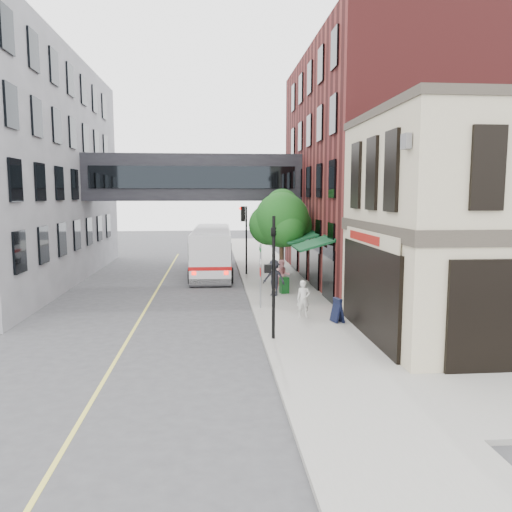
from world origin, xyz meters
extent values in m
plane|color=#38383A|center=(0.00, 0.00, 0.00)|extent=(120.00, 120.00, 0.00)
cube|color=gray|center=(2.00, 14.00, 0.07)|extent=(4.00, 60.00, 0.15)
cube|color=#C1B994|center=(9.00, 2.00, 4.08)|extent=(10.00, 8.00, 8.15)
cube|color=#38332B|center=(9.00, 2.00, 4.15)|extent=(10.12, 8.12, 0.50)
cube|color=#38332B|center=(9.00, 2.00, 8.30)|extent=(10.12, 8.12, 0.30)
cube|color=black|center=(3.94, 2.00, 1.85)|extent=(0.14, 6.40, 3.40)
cube|color=black|center=(3.90, 2.00, 1.85)|extent=(0.04, 5.90, 3.00)
cube|color=maroon|center=(3.88, 2.60, 3.80)|extent=(0.03, 3.60, 0.32)
cube|color=#591C1B|center=(10.00, 15.00, 7.00)|extent=(12.00, 18.00, 14.00)
cube|color=#0B3413|center=(3.14, 13.75, 3.00)|extent=(1.80, 13.00, 0.40)
cube|color=black|center=(-3.00, 18.00, 6.50)|extent=(14.00, 3.00, 3.00)
cube|color=black|center=(-3.00, 16.45, 6.50)|extent=(13.00, 0.08, 1.40)
cube|color=black|center=(-3.00, 19.55, 6.50)|extent=(13.00, 0.08, 1.40)
cylinder|color=black|center=(0.40, 2.00, 2.40)|extent=(0.12, 0.12, 4.50)
cube|color=black|center=(0.18, 2.00, 2.75)|extent=(0.25, 0.22, 0.30)
imported|color=black|center=(0.40, 2.00, 4.25)|extent=(0.20, 0.16, 1.00)
cylinder|color=black|center=(0.40, 17.00, 2.40)|extent=(0.12, 0.12, 4.50)
cube|color=black|center=(0.18, 17.00, 2.75)|extent=(0.25, 0.22, 0.30)
cube|color=black|center=(0.18, 17.00, 4.15)|extent=(0.28, 0.28, 1.00)
sphere|color=#FF0C05|center=(0.02, 17.00, 4.50)|extent=(0.18, 0.18, 0.18)
cylinder|color=gray|center=(0.40, 7.00, 1.65)|extent=(0.08, 0.08, 3.00)
cube|color=white|center=(0.38, 7.00, 2.35)|extent=(0.03, 0.75, 0.22)
cube|color=#0C591E|center=(0.38, 7.00, 2.90)|extent=(0.03, 0.70, 0.18)
cube|color=#B20C0C|center=(0.38, 7.00, 1.85)|extent=(0.03, 0.30, 0.40)
cylinder|color=#382619|center=(2.20, 13.00, 1.55)|extent=(0.28, 0.28, 2.80)
sphere|color=#144B17|center=(2.20, 13.00, 3.95)|extent=(3.20, 3.20, 3.20)
sphere|color=#144B17|center=(3.00, 13.50, 3.55)|extent=(2.20, 2.20, 2.20)
sphere|color=#144B17|center=(1.50, 13.30, 3.65)|extent=(2.40, 2.40, 2.40)
sphere|color=#144B17|center=(2.30, 13.60, 4.75)|extent=(2.00, 2.00, 2.00)
cube|color=#D8CC4C|center=(-5.00, 10.00, 0.01)|extent=(0.12, 40.00, 0.01)
cube|color=silver|center=(-1.87, 18.63, 1.62)|extent=(2.67, 11.33, 2.85)
cube|color=black|center=(-1.87, 18.63, 2.11)|extent=(2.72, 11.14, 1.03)
cube|color=#B20C0C|center=(-1.87, 18.63, 1.13)|extent=(2.73, 11.36, 0.22)
cylinder|color=black|center=(-3.18, 14.53, 0.49)|extent=(0.31, 0.99, 0.98)
cylinder|color=black|center=(-0.72, 14.48, 0.49)|extent=(0.31, 0.99, 0.98)
cylinder|color=black|center=(-3.03, 22.38, 0.49)|extent=(0.31, 0.99, 0.98)
cylinder|color=black|center=(-0.58, 22.34, 0.49)|extent=(0.31, 0.99, 0.98)
imported|color=silver|center=(2.07, 5.08, 0.95)|extent=(0.60, 0.41, 1.60)
imported|color=pink|center=(1.99, 11.05, 1.01)|extent=(0.86, 0.69, 1.72)
imported|color=black|center=(1.37, 9.78, 1.09)|extent=(1.40, 1.21, 1.88)
cube|color=#114E1A|center=(2.00, 10.37, 0.58)|extent=(0.51, 0.47, 0.87)
cube|color=black|center=(3.33, 4.13, 0.66)|extent=(0.50, 0.64, 1.01)
camera|label=1|loc=(-1.75, -15.72, 5.41)|focal=35.00mm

